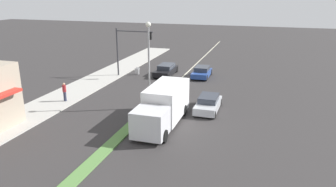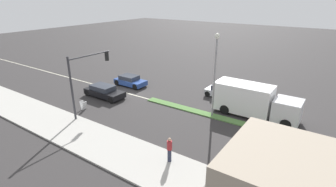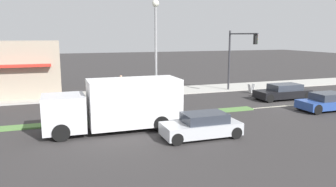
{
  "view_description": "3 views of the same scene",
  "coord_description": "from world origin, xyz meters",
  "px_view_note": "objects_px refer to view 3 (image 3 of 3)",
  "views": [
    {
      "loc": [
        -9.5,
        36.54,
        9.91
      ],
      "look_at": [
        -1.48,
        10.52,
        1.3
      ],
      "focal_mm": 35.0,
      "sensor_mm": 36.0,
      "label": 1
    },
    {
      "loc": [
        20.12,
        20.11,
        10.42
      ],
      "look_at": [
        0.79,
        6.84,
        1.53
      ],
      "focal_mm": 28.0,
      "sensor_mm": 36.0,
      "label": 2
    },
    {
      "loc": [
        -20.08,
        17.3,
        5.32
      ],
      "look_at": [
        -1.09,
        10.74,
        1.71
      ],
      "focal_mm": 35.0,
      "sensor_mm": 36.0,
      "label": 3
    }
  ],
  "objects_px": {
    "street_lamp": "(156,44)",
    "pedestrian": "(121,85)",
    "warning_aframe_sign": "(251,89)",
    "suv_black": "(283,92)",
    "delivery_truck": "(119,105)",
    "sedan_silver": "(202,126)",
    "coupe_blue": "(326,102)",
    "traffic_signal_main": "(237,51)"
  },
  "relations": [
    {
      "from": "traffic_signal_main",
      "to": "suv_black",
      "type": "bearing_deg",
      "value": -151.4
    },
    {
      "from": "street_lamp",
      "to": "pedestrian",
      "type": "height_order",
      "value": "street_lamp"
    },
    {
      "from": "street_lamp",
      "to": "suv_black",
      "type": "distance_m",
      "value": 12.65
    },
    {
      "from": "coupe_blue",
      "to": "sedan_silver",
      "type": "bearing_deg",
      "value": 104.27
    },
    {
      "from": "warning_aframe_sign",
      "to": "sedan_silver",
      "type": "distance_m",
      "value": 14.57
    },
    {
      "from": "suv_black",
      "to": "sedan_silver",
      "type": "distance_m",
      "value": 12.97
    },
    {
      "from": "traffic_signal_main",
      "to": "coupe_blue",
      "type": "distance_m",
      "value": 9.26
    },
    {
      "from": "traffic_signal_main",
      "to": "warning_aframe_sign",
      "type": "xyz_separation_m",
      "value": [
        -0.48,
        -1.31,
        -3.47
      ]
    },
    {
      "from": "traffic_signal_main",
      "to": "suv_black",
      "type": "relative_size",
      "value": 1.22
    },
    {
      "from": "pedestrian",
      "to": "delivery_truck",
      "type": "distance_m",
      "value": 10.47
    },
    {
      "from": "traffic_signal_main",
      "to": "warning_aframe_sign",
      "type": "relative_size",
      "value": 6.69
    },
    {
      "from": "delivery_truck",
      "to": "traffic_signal_main",
      "type": "bearing_deg",
      "value": -56.32
    },
    {
      "from": "sedan_silver",
      "to": "street_lamp",
      "type": "bearing_deg",
      "value": 10.87
    },
    {
      "from": "suv_black",
      "to": "traffic_signal_main",
      "type": "bearing_deg",
      "value": 28.6
    },
    {
      "from": "suv_black",
      "to": "sedan_silver",
      "type": "height_order",
      "value": "sedan_silver"
    },
    {
      "from": "pedestrian",
      "to": "suv_black",
      "type": "bearing_deg",
      "value": -115.05
    },
    {
      "from": "coupe_blue",
      "to": "delivery_truck",
      "type": "bearing_deg",
      "value": 90.0
    },
    {
      "from": "pedestrian",
      "to": "coupe_blue",
      "type": "distance_m",
      "value": 16.34
    },
    {
      "from": "street_lamp",
      "to": "sedan_silver",
      "type": "bearing_deg",
      "value": -169.13
    },
    {
      "from": "suv_black",
      "to": "coupe_blue",
      "type": "relative_size",
      "value": 1.18
    },
    {
      "from": "sedan_silver",
      "to": "traffic_signal_main",
      "type": "bearing_deg",
      "value": -37.85
    },
    {
      "from": "suv_black",
      "to": "sedan_silver",
      "type": "bearing_deg",
      "value": 123.73
    },
    {
      "from": "traffic_signal_main",
      "to": "sedan_silver",
      "type": "xyz_separation_m",
      "value": [
        -11.12,
        8.64,
        -3.27
      ]
    },
    {
      "from": "suv_black",
      "to": "pedestrian",
      "type": "bearing_deg",
      "value": 64.95
    },
    {
      "from": "delivery_truck",
      "to": "sedan_silver",
      "type": "relative_size",
      "value": 1.83
    },
    {
      "from": "coupe_blue",
      "to": "street_lamp",
      "type": "bearing_deg",
      "value": 79.58
    },
    {
      "from": "street_lamp",
      "to": "delivery_truck",
      "type": "distance_m",
      "value": 4.91
    },
    {
      "from": "traffic_signal_main",
      "to": "warning_aframe_sign",
      "type": "bearing_deg",
      "value": -110.33
    },
    {
      "from": "warning_aframe_sign",
      "to": "coupe_blue",
      "type": "distance_m",
      "value": 7.91
    },
    {
      "from": "street_lamp",
      "to": "traffic_signal_main",
      "type": "bearing_deg",
      "value": -57.48
    },
    {
      "from": "pedestrian",
      "to": "sedan_silver",
      "type": "distance_m",
      "value": 13.16
    },
    {
      "from": "warning_aframe_sign",
      "to": "delivery_truck",
      "type": "relative_size",
      "value": 0.11
    },
    {
      "from": "pedestrian",
      "to": "sedan_silver",
      "type": "relative_size",
      "value": 0.42
    },
    {
      "from": "street_lamp",
      "to": "sedan_silver",
      "type": "height_order",
      "value": "street_lamp"
    },
    {
      "from": "warning_aframe_sign",
      "to": "coupe_blue",
      "type": "xyz_separation_m",
      "value": [
        -7.84,
        -1.06,
        0.19
      ]
    },
    {
      "from": "coupe_blue",
      "to": "sedan_silver",
      "type": "relative_size",
      "value": 0.95
    },
    {
      "from": "traffic_signal_main",
      "to": "suv_black",
      "type": "distance_m",
      "value": 5.54
    },
    {
      "from": "street_lamp",
      "to": "coupe_blue",
      "type": "relative_size",
      "value": 1.9
    },
    {
      "from": "street_lamp",
      "to": "sedan_silver",
      "type": "relative_size",
      "value": 1.8
    },
    {
      "from": "street_lamp",
      "to": "sedan_silver",
      "type": "xyz_separation_m",
      "value": [
        -5.0,
        -0.96,
        -4.15
      ]
    },
    {
      "from": "delivery_truck",
      "to": "suv_black",
      "type": "relative_size",
      "value": 1.64
    },
    {
      "from": "warning_aframe_sign",
      "to": "suv_black",
      "type": "height_order",
      "value": "suv_black"
    }
  ]
}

